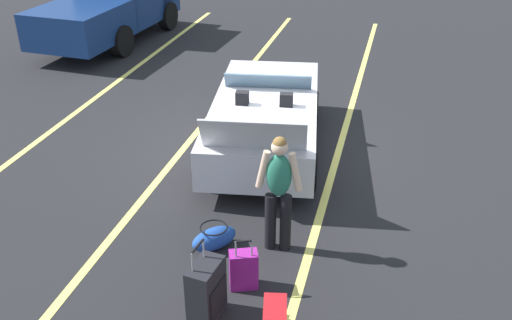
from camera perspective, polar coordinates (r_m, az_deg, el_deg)
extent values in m
plane|color=black|center=(10.21, 0.89, 1.10)|extent=(80.00, 80.00, 0.00)
cube|color=#EAE066|center=(10.02, 8.06, 0.23)|extent=(18.00, 0.12, 0.01)
cube|color=#EAE066|center=(10.59, -6.56, 1.99)|extent=(18.00, 0.12, 0.01)
cube|color=#EAE066|center=(11.78, -18.97, 3.37)|extent=(18.00, 0.12, 0.01)
cube|color=silver|center=(9.94, 0.92, 4.28)|extent=(4.32, 2.37, 0.64)
cube|color=silver|center=(11.30, 1.55, 6.73)|extent=(1.55, 1.85, 0.38)
cube|color=slate|center=(10.23, 1.19, 7.85)|extent=(0.42, 1.56, 0.31)
cube|color=black|center=(9.61, -1.38, 6.21)|extent=(0.19, 0.24, 0.22)
cube|color=black|center=(9.56, 3.05, 6.03)|extent=(0.19, 0.24, 0.22)
cube|color=silver|center=(7.93, -0.28, 2.49)|extent=(0.57, 1.53, 0.57)
cylinder|color=black|center=(11.31, -2.64, 5.59)|extent=(0.63, 0.31, 0.60)
cylinder|color=black|center=(11.20, 5.62, 5.25)|extent=(0.63, 0.31, 0.60)
cylinder|color=black|center=(9.05, -4.91, -0.66)|extent=(0.63, 0.31, 0.60)
cylinder|color=black|center=(8.92, 5.38, -1.17)|extent=(0.63, 0.31, 0.60)
cube|color=black|center=(6.55, -4.98, -12.94)|extent=(0.51, 0.34, 0.74)
cube|color=black|center=(6.54, -3.76, -13.66)|extent=(0.38, 0.07, 0.41)
cylinder|color=gray|center=(6.36, -5.25, -8.74)|extent=(0.02, 0.02, 0.23)
cylinder|color=gray|center=(6.18, -6.38, -10.09)|extent=(0.02, 0.02, 0.23)
cylinder|color=black|center=(6.20, -5.86, -8.56)|extent=(0.27, 0.06, 0.03)
sphere|color=black|center=(6.93, -5.01, -14.03)|extent=(0.04, 0.04, 0.04)
cube|color=#991E8C|center=(7.01, -1.25, -10.89)|extent=(0.31, 0.39, 0.50)
cylinder|color=gray|center=(6.74, -2.03, -8.89)|extent=(0.03, 0.03, 0.21)
cylinder|color=gray|center=(6.75, -0.43, -8.78)|extent=(0.03, 0.03, 0.21)
cylinder|color=black|center=(6.68, -1.24, -8.11)|extent=(0.10, 0.18, 0.03)
sphere|color=black|center=(7.09, -2.14, -12.77)|extent=(0.04, 0.04, 0.04)
sphere|color=black|center=(7.11, -0.18, -12.63)|extent=(0.04, 0.04, 0.04)
ellipsoid|color=#1E479E|center=(7.69, -4.20, -7.84)|extent=(0.67, 0.65, 0.30)
torus|color=black|center=(7.58, -4.25, -6.74)|extent=(0.53, 0.53, 0.02)
cylinder|color=black|center=(7.54, 1.45, -6.14)|extent=(0.16, 0.16, 0.82)
cylinder|color=black|center=(7.52, 2.96, -6.28)|extent=(0.16, 0.16, 0.82)
ellipsoid|color=#267259|center=(7.15, 2.31, -1.53)|extent=(0.25, 0.34, 0.60)
sphere|color=beige|center=(6.96, 2.37, 1.28)|extent=(0.21, 0.21, 0.21)
sphere|color=olive|center=(6.94, 2.38, 1.63)|extent=(0.18, 0.18, 0.18)
cylinder|color=beige|center=(7.14, 0.69, -0.93)|extent=(0.11, 0.20, 0.53)
cylinder|color=beige|center=(7.10, 3.96, -1.21)|extent=(0.11, 0.20, 0.53)
cube|color=navy|center=(15.42, -17.11, 12.83)|extent=(2.52, 2.06, 0.90)
cylinder|color=black|center=(18.45, -13.97, 14.23)|extent=(0.82, 0.33, 0.80)
cylinder|color=black|center=(17.58, -8.79, 14.03)|extent=(0.82, 0.33, 0.80)
cylinder|color=black|center=(16.33, -18.84, 11.76)|extent=(0.82, 0.33, 0.80)
cylinder|color=black|center=(15.34, -13.27, 11.49)|extent=(0.82, 0.33, 0.80)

